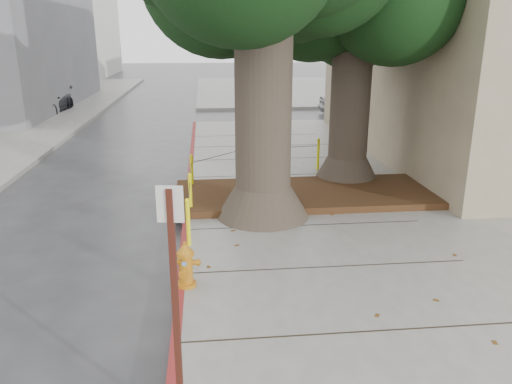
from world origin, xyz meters
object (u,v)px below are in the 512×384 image
Objects in this scene: fire_hydrant at (186,265)px; signpost at (175,295)px; car_silver at (355,102)px; car_red at (429,99)px; car_dark at (45,102)px.

signpost is (0.03, -2.90, 1.07)m from fire_hydrant.
car_red is at bearing -78.49° from car_silver.
signpost reaches higher than car_silver.
fire_hydrant is 0.17× the size of car_dark.
car_silver is at bearing -2.07° from car_dark.
car_dark is at bearing 86.79° from car_silver.
fire_hydrant is 23.11m from car_red.
car_red is at bearing 65.48° from fire_hydrant.
signpost is 0.56× the size of car_dark.
signpost is 0.64× the size of car_red.
car_red is (12.68, 22.19, -0.94)m from signpost.
fire_hydrant is 21.56m from car_dark.
signpost is at bearing 149.94° from car_red.
fire_hydrant is at bearing -65.26° from car_dark.
car_silver is 0.95× the size of car_red.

